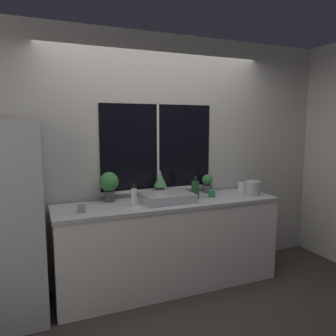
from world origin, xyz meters
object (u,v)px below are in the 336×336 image
(bottle_tall, at_px, (195,189))
(potted_plant_right, at_px, (207,183))
(mug_grey, at_px, (81,208))
(kettle, at_px, (252,188))
(mug_green, at_px, (212,193))
(mug_white, at_px, (242,187))
(soap_bottle, at_px, (134,196))
(sink, at_px, (167,197))
(potted_plant_left, at_px, (109,184))
(refrigerator, at_px, (2,223))
(potted_plant_center, at_px, (160,182))

(bottle_tall, bearing_deg, potted_plant_right, 38.46)
(mug_grey, height_order, kettle, kettle)
(mug_green, bearing_deg, mug_white, 17.22)
(soap_bottle, bearing_deg, mug_green, 2.72)
(sink, relative_size, mug_green, 6.53)
(soap_bottle, bearing_deg, sink, 3.14)
(potted_plant_left, relative_size, kettle, 1.75)
(potted_plant_left, relative_size, mug_white, 3.06)
(refrigerator, distance_m, sink, 1.54)
(sink, bearing_deg, mug_white, 9.78)
(bottle_tall, distance_m, kettle, 0.68)
(soap_bottle, relative_size, bottle_tall, 0.91)
(potted_plant_right, relative_size, kettle, 1.22)
(soap_bottle, height_order, bottle_tall, bottle_tall)
(bottle_tall, bearing_deg, mug_white, 12.03)
(soap_bottle, relative_size, mug_white, 2.16)
(potted_plant_center, height_order, mug_green, potted_plant_center)
(refrigerator, xyz_separation_m, mug_grey, (0.66, -0.07, 0.09))
(potted_plant_left, xyz_separation_m, soap_bottle, (0.19, -0.26, -0.10))
(potted_plant_left, xyz_separation_m, mug_white, (1.60, -0.06, -0.14))
(potted_plant_left, height_order, soap_bottle, potted_plant_left)
(potted_plant_left, height_order, kettle, potted_plant_left)
(bottle_tall, bearing_deg, kettle, -7.97)
(potted_plant_center, bearing_deg, mug_white, -3.34)
(potted_plant_left, distance_m, mug_green, 1.12)
(mug_green, relative_size, kettle, 0.45)
(sink, bearing_deg, bottle_tall, 4.99)
(potted_plant_left, bearing_deg, kettle, -11.08)
(bottle_tall, xyz_separation_m, kettle, (0.68, -0.09, -0.01))
(potted_plant_left, distance_m, potted_plant_right, 1.16)
(potted_plant_center, relative_size, soap_bottle, 1.27)
(refrigerator, distance_m, potted_plant_center, 1.59)
(refrigerator, bearing_deg, mug_grey, -5.99)
(refrigerator, xyz_separation_m, potted_plant_right, (2.14, 0.25, 0.16))
(potted_plant_right, bearing_deg, refrigerator, -173.26)
(refrigerator, height_order, mug_grey, refrigerator)
(soap_bottle, height_order, kettle, soap_bottle)
(soap_bottle, distance_m, mug_green, 0.91)
(potted_plant_left, distance_m, soap_bottle, 0.34)
(potted_plant_left, bearing_deg, potted_plant_center, 0.00)
(sink, xyz_separation_m, kettle, (1.02, -0.06, 0.04))
(potted_plant_right, xyz_separation_m, bottle_tall, (-0.27, -0.21, -0.02))
(mug_grey, bearing_deg, sink, 5.21)
(soap_bottle, xyz_separation_m, kettle, (1.38, -0.05, -0.01))
(soap_bottle, height_order, mug_grey, soap_bottle)
(potted_plant_left, xyz_separation_m, bottle_tall, (0.89, -0.21, -0.09))
(soap_bottle, xyz_separation_m, mug_white, (1.41, 0.20, -0.04))
(potted_plant_right, distance_m, kettle, 0.51)
(sink, height_order, soap_bottle, sink)
(mug_white, bearing_deg, refrigerator, -175.74)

